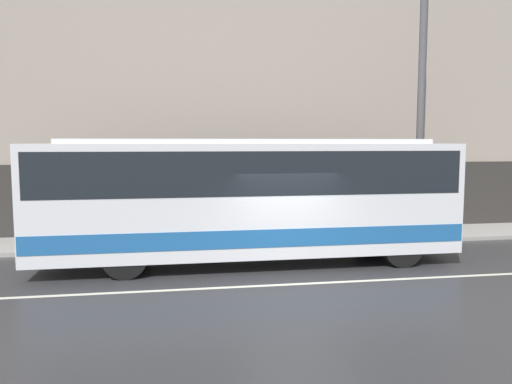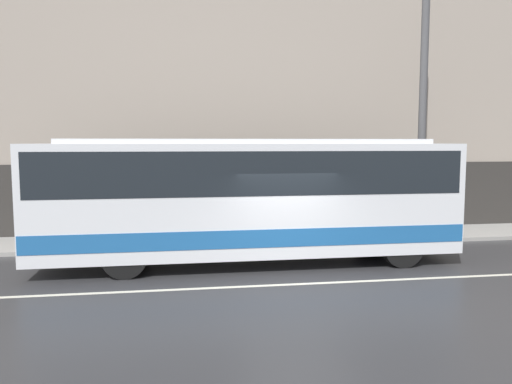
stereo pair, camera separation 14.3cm
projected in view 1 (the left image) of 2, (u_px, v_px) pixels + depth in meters
ground_plane at (297, 284)px, 11.48m from camera, size 60.00×60.00×0.00m
sidewalk at (258, 238)px, 16.64m from camera, size 60.00×2.52×0.12m
building_facade at (252, 96)px, 17.54m from camera, size 60.00×0.35×10.10m
lane_stripe at (297, 284)px, 11.48m from camera, size 54.00×0.14×0.01m
transit_bus at (248, 194)px, 13.34m from camera, size 11.08×2.51×3.34m
utility_pole_near at (421, 118)px, 16.55m from camera, size 0.26×0.26×7.86m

